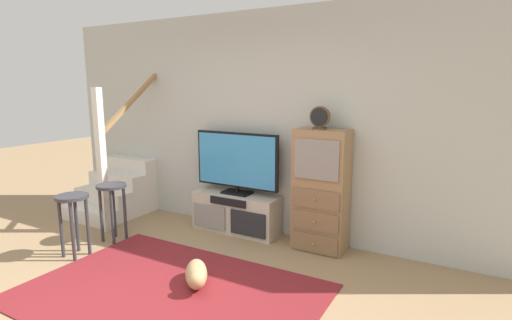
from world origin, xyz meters
TOP-DOWN VIEW (x-y plane):
  - back_wall at (0.00, 2.46)m, footprint 6.40×0.12m
  - area_rug at (0.00, 0.60)m, footprint 2.60×1.80m
  - media_console at (-0.30, 2.19)m, footprint 1.12×0.38m
  - television at (-0.30, 2.22)m, footprint 1.14×0.22m
  - side_cabinet at (0.81, 2.20)m, footprint 0.58×0.38m
  - desk_clock at (0.77, 2.19)m, footprint 0.22×0.08m
  - staircase at (-2.24, 2.20)m, footprint 1.00×1.36m
  - bar_stool_near at (-1.42, 0.73)m, footprint 0.34×0.34m
  - bar_stool_far at (-1.41, 1.23)m, footprint 0.34×0.34m
  - dog at (0.13, 0.83)m, footprint 0.43×0.47m

SIDE VIEW (x-z plane):
  - area_rug at x=0.00m, z-range 0.00..0.01m
  - dog at x=0.13m, z-range 0.00..0.23m
  - media_console at x=-0.30m, z-range 0.00..0.49m
  - staircase at x=-2.24m, z-range -0.73..1.47m
  - bar_stool_near at x=-1.42m, z-range 0.17..0.85m
  - bar_stool_far at x=-1.41m, z-range 0.17..0.86m
  - side_cabinet at x=0.81m, z-range 0.00..1.36m
  - television at x=-0.30m, z-range 0.51..1.28m
  - back_wall at x=0.00m, z-range 0.00..2.70m
  - desk_clock at x=0.77m, z-range 1.36..1.60m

